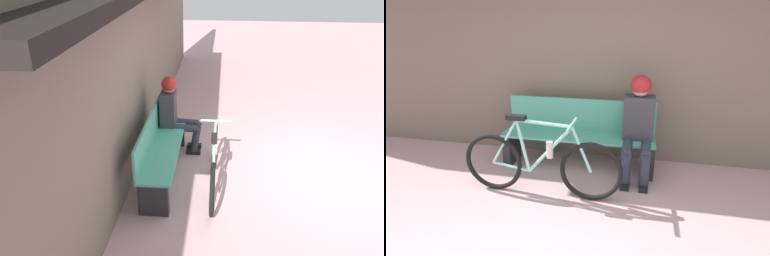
{
  "view_description": "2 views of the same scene",
  "coord_description": "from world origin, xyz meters",
  "views": [
    {
      "loc": [
        -4.63,
        1.22,
        2.87
      ],
      "look_at": [
        -0.46,
        1.58,
        0.84
      ],
      "focal_mm": 35.0,
      "sensor_mm": 36.0,
      "label": 1
    },
    {
      "loc": [
        0.46,
        -1.34,
        1.76
      ],
      "look_at": [
        -0.16,
        1.6,
        0.67
      ],
      "focal_mm": 28.0,
      "sensor_mm": 36.0,
      "label": 2
    }
  ],
  "objects": [
    {
      "name": "park_bench_near",
      "position": [
        -0.24,
        2.04,
        0.4
      ],
      "size": [
        1.84,
        0.42,
        0.84
      ],
      "color": "#51A88E",
      "rests_on": "ground_plane"
    },
    {
      "name": "bicycle",
      "position": [
        -0.49,
        1.3,
        0.35
      ],
      "size": [
        1.7,
        0.4,
        0.87
      ],
      "color": "black",
      "rests_on": "ground_plane"
    },
    {
      "name": "person_seated",
      "position": [
        0.47,
        1.92,
        0.68
      ],
      "size": [
        0.34,
        0.61,
        1.19
      ],
      "color": "#2D3342",
      "rests_on": "ground_plane"
    },
    {
      "name": "storefront_wall",
      "position": [
        0.0,
        2.43,
        1.66
      ],
      "size": [
        12.0,
        0.56,
        3.2
      ],
      "color": "#756656",
      "rests_on": "ground_plane"
    },
    {
      "name": "ground_plane",
      "position": [
        0.0,
        0.0,
        0.0
      ],
      "size": [
        24.0,
        24.0,
        0.0
      ],
      "primitive_type": "plane",
      "color": "#C69EA3"
    }
  ]
}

